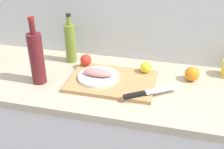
{
  "coord_description": "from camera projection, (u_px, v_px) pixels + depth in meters",
  "views": [
    {
      "loc": [
        0.32,
        -1.23,
        1.66
      ],
      "look_at": [
        0.02,
        -0.01,
        0.95
      ],
      "focal_mm": 44.7,
      "sensor_mm": 36.0,
      "label": 1
    }
  ],
  "objects": [
    {
      "name": "chef_knife",
      "position": [
        145.0,
        93.0,
        1.33
      ],
      "size": [
        0.26,
        0.19,
        0.02
      ],
      "rotation": [
        0.0,
        0.0,
        0.59
      ],
      "color": "silver",
      "rests_on": "cutting_board"
    },
    {
      "name": "tomato_0",
      "position": [
        86.0,
        60.0,
        1.58
      ],
      "size": [
        0.06,
        0.06,
        0.06
      ],
      "primitive_type": "sphere",
      "color": "red",
      "rests_on": "cutting_board"
    },
    {
      "name": "fish_fillet",
      "position": [
        98.0,
        72.0,
        1.45
      ],
      "size": [
        0.16,
        0.07,
        0.04
      ],
      "primitive_type": "ellipsoid",
      "color": "tan",
      "rests_on": "white_plate"
    },
    {
      "name": "back_wall",
      "position": [
        123.0,
        0.0,
        1.58
      ],
      "size": [
        3.2,
        0.05,
        2.5
      ],
      "primitive_type": "cube",
      "color": "silver",
      "rests_on": "ground_plane"
    },
    {
      "name": "lemon_0",
      "position": [
        146.0,
        67.0,
        1.51
      ],
      "size": [
        0.06,
        0.06,
        0.06
      ],
      "primitive_type": "sphere",
      "color": "yellow",
      "rests_on": "cutting_board"
    },
    {
      "name": "cutting_board",
      "position": [
        112.0,
        81.0,
        1.46
      ],
      "size": [
        0.45,
        0.31,
        0.02
      ],
      "primitive_type": "cube",
      "color": "tan",
      "rests_on": "kitchen_counter"
    },
    {
      "name": "wine_bottle",
      "position": [
        37.0,
        58.0,
        1.41
      ],
      "size": [
        0.07,
        0.07,
        0.35
      ],
      "color": "#59191E",
      "rests_on": "kitchen_counter"
    },
    {
      "name": "kitchen_counter",
      "position": [
        109.0,
        145.0,
        1.7
      ],
      "size": [
        2.0,
        0.6,
        0.9
      ],
      "color": "white",
      "rests_on": "ground_plane"
    },
    {
      "name": "orange_1",
      "position": [
        192.0,
        74.0,
        1.47
      ],
      "size": [
        0.08,
        0.08,
        0.08
      ],
      "primitive_type": "sphere",
      "color": "orange",
      "rests_on": "kitchen_counter"
    },
    {
      "name": "olive_oil_bottle",
      "position": [
        70.0,
        42.0,
        1.63
      ],
      "size": [
        0.06,
        0.06,
        0.29
      ],
      "color": "olive",
      "rests_on": "kitchen_counter"
    },
    {
      "name": "white_plate",
      "position": [
        98.0,
        77.0,
        1.47
      ],
      "size": [
        0.22,
        0.22,
        0.01
      ],
      "primitive_type": "cylinder",
      "color": "white",
      "rests_on": "cutting_board"
    }
  ]
}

